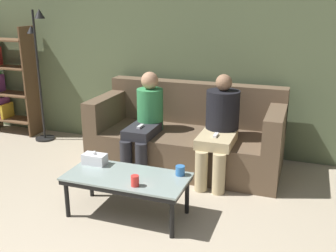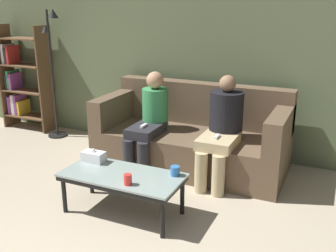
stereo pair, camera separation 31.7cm
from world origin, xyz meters
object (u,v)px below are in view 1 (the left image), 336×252
cup_near_left (135,181)px  tissue_box (95,159)px  couch (188,137)px  cup_near_right (180,171)px  coffee_table (127,180)px  seated_person_mid_left (220,125)px  standing_lamp (39,62)px  seated_person_left_end (146,119)px  bookshelf (5,83)px

cup_near_left → tissue_box: tissue_box is taller
couch → cup_near_right: couch is taller
coffee_table → tissue_box: tissue_box is taller
couch → seated_person_mid_left: (0.42, -0.23, 0.27)m
couch → cup_near_left: couch is taller
cup_near_right → seated_person_mid_left: bearing=80.8°
couch → standing_lamp: standing_lamp is taller
tissue_box → standing_lamp: bearing=139.3°
tissue_box → seated_person_mid_left: 1.37m
couch → coffee_table: 1.31m
seated_person_left_end → seated_person_mid_left: seated_person_mid_left is taller
standing_lamp → seated_person_mid_left: standing_lamp is taller
coffee_table → standing_lamp: bearing=143.0°
cup_near_left → cup_near_right: (0.28, 0.33, -0.00)m
cup_near_right → tissue_box: bearing=-177.6°
cup_near_right → seated_person_mid_left: (0.15, 0.91, 0.17)m
couch → tissue_box: couch is taller
tissue_box → seated_person_mid_left: seated_person_mid_left is taller
cup_near_left → seated_person_mid_left: (0.43, 1.23, 0.17)m
cup_near_left → seated_person_mid_left: seated_person_mid_left is taller
coffee_table → standing_lamp: (-1.95, 1.47, 0.73)m
couch → standing_lamp: 2.25m
seated_person_left_end → coffee_table: bearing=-76.3°
tissue_box → cup_near_right: bearing=2.4°
cup_near_right → standing_lamp: (-2.39, 1.30, 0.65)m
cup_near_right → seated_person_left_end: seated_person_left_end is taller
cup_near_right → seated_person_left_end: size_ratio=0.08×
seated_person_mid_left → cup_near_left: bearing=-109.3°
tissue_box → standing_lamp: size_ratio=0.13×
standing_lamp → bookshelf: bearing=169.1°
bookshelf → seated_person_mid_left: size_ratio=1.37×
cup_near_left → standing_lamp: (-2.10, 1.63, 0.65)m
couch → bookshelf: 2.89m
coffee_table → cup_near_left: bearing=-46.5°
seated_person_left_end → standing_lamp: bearing=166.2°
cup_near_left → bookshelf: 3.36m
tissue_box → seated_person_left_end: (0.13, 0.92, 0.14)m
cup_near_right → seated_person_mid_left: size_ratio=0.08×
tissue_box → standing_lamp: 2.15m
coffee_table → bookshelf: bookshelf is taller
cup_near_left → standing_lamp: bearing=142.2°
cup_near_left → cup_near_right: cup_near_left is taller
tissue_box → standing_lamp: (-1.56, 1.34, 0.64)m
cup_near_left → tissue_box: size_ratio=0.42×
coffee_table → cup_near_right: size_ratio=12.60×
standing_lamp → tissue_box: bearing=-40.7°
cup_near_left → cup_near_right: size_ratio=1.08×
seated_person_left_end → tissue_box: bearing=-98.3°
cup_near_right → bookshelf: (-3.12, 1.44, 0.29)m
coffee_table → tissue_box: (-0.39, 0.13, 0.09)m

